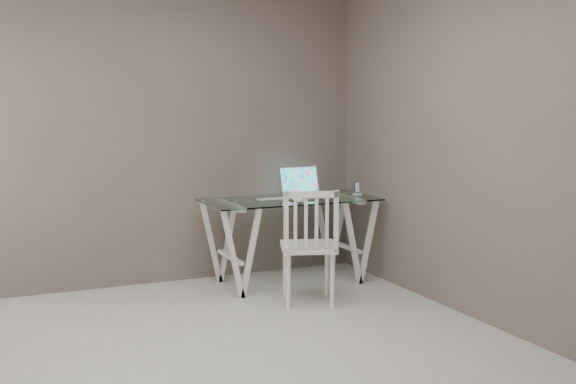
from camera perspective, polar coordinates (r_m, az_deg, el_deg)
name	(u,v)px	position (r m, az deg, el deg)	size (l,w,h in m)	color
room	(215,80)	(4.11, -5.80, 8.82)	(4.50, 4.52, 2.71)	#B9B7B1
desk	(290,240)	(6.31, 0.13, -3.81)	(1.50, 0.70, 0.75)	silver
chair	(309,242)	(5.61, 1.70, -3.94)	(0.54, 0.54, 0.92)	white
laptop	(304,189)	(6.39, 1.26, 0.20)	(0.39, 0.35, 0.27)	#B5B5B9
keyboard	(271,199)	(6.20, -1.33, -0.58)	(0.27, 0.12, 0.01)	silver
mouse	(299,201)	(6.03, 0.90, -0.69)	(0.10, 0.06, 0.03)	white
phone_dock	(357,191)	(6.57, 5.49, 0.08)	(0.06, 0.06, 0.12)	white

